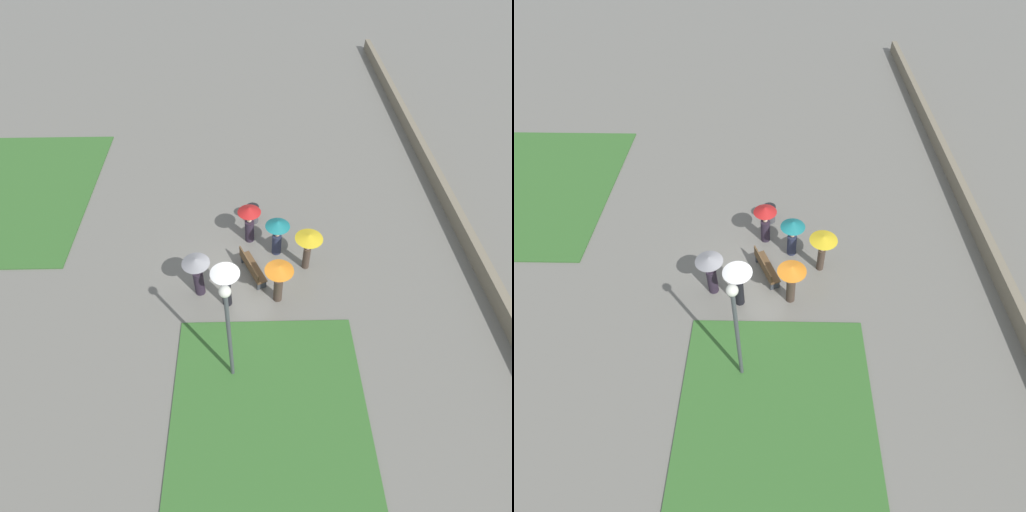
% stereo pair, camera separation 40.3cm
% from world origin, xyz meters
% --- Properties ---
extents(ground_plane, '(90.00, 90.00, 0.00)m').
position_xyz_m(ground_plane, '(0.00, 0.00, 0.00)').
color(ground_plane, slate).
extents(lawn_patch_near, '(9.06, 6.04, 0.06)m').
position_xyz_m(lawn_patch_near, '(-6.36, -0.83, 0.03)').
color(lawn_patch_near, '#386B2D').
rests_on(lawn_patch_near, ground_plane).
extents(lawn_patch_far, '(9.62, 7.51, 0.06)m').
position_xyz_m(lawn_patch_far, '(5.67, 11.02, 0.03)').
color(lawn_patch_far, '#386B2D').
rests_on(lawn_patch_far, ground_plane).
extents(parapet_wall, '(45.00, 0.35, 0.69)m').
position_xyz_m(parapet_wall, '(0.00, -9.49, 0.34)').
color(parapet_wall, gray).
rests_on(parapet_wall, ground_plane).
extents(park_bench, '(1.74, 1.08, 0.90)m').
position_xyz_m(park_bench, '(0.38, -0.36, 0.47)').
color(park_bench, brown).
rests_on(park_bench, ground_plane).
extents(lamp_post, '(0.32, 0.32, 4.69)m').
position_xyz_m(lamp_post, '(-3.77, 0.32, 2.99)').
color(lamp_post, '#474C51').
rests_on(lamp_post, ground_plane).
extents(trash_bin, '(0.57, 0.57, 0.83)m').
position_xyz_m(trash_bin, '(3.51, -0.45, 0.42)').
color(trash_bin, '#4C4C51').
rests_on(trash_bin, ground_plane).
extents(crowd_person_yellow, '(1.07, 1.07, 1.82)m').
position_xyz_m(crowd_person_yellow, '(0.77, -2.54, 1.37)').
color(crowd_person_yellow, '#47382D').
rests_on(crowd_person_yellow, ground_plane).
extents(crowd_person_orange, '(1.04, 1.04, 1.93)m').
position_xyz_m(crowd_person_orange, '(-0.80, -1.32, 1.41)').
color(crowd_person_orange, '#47382D').
rests_on(crowd_person_orange, ground_plane).
extents(crowd_person_white, '(1.05, 1.05, 1.95)m').
position_xyz_m(crowd_person_white, '(-0.96, 0.56, 1.34)').
color(crowd_person_white, black).
rests_on(crowd_person_white, ground_plane).
extents(crowd_person_grey, '(1.01, 1.01, 1.91)m').
position_xyz_m(crowd_person_grey, '(-0.42, 1.61, 1.26)').
color(crowd_person_grey, '#2D2333').
rests_on(crowd_person_grey, ground_plane).
extents(crowd_person_red, '(0.95, 0.95, 1.83)m').
position_xyz_m(crowd_person_red, '(2.34, -0.31, 1.21)').
color(crowd_person_red, '#2D2333').
rests_on(crowd_person_red, ground_plane).
extents(crowd_person_teal, '(0.98, 0.98, 1.77)m').
position_xyz_m(crowd_person_teal, '(1.59, -1.41, 1.22)').
color(crowd_person_teal, '#282D47').
rests_on(crowd_person_teal, ground_plane).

